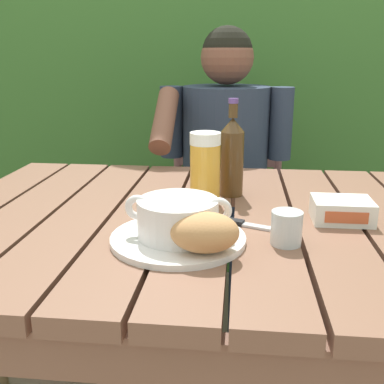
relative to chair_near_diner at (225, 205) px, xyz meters
The scene contains 12 objects.
dining_table 0.90m from the chair_near_diner, 91.72° to the right, with size 1.22×0.89×0.76m.
hedge_backdrop 0.81m from the chair_near_diner, 94.91° to the left, with size 3.97×0.79×2.60m.
chair_near_diner is the anchor object (origin of this frame).
person_eating 0.30m from the chair_near_diner, 90.84° to the right, with size 0.48×0.47×1.20m.
serving_plate 1.08m from the chair_near_diner, 93.25° to the right, with size 0.26×0.26×0.01m.
soup_bowl 1.09m from the chair_near_diner, 93.25° to the right, with size 0.20×0.15×0.08m.
bread_roll 1.15m from the chair_near_diner, 90.14° to the right, with size 0.13×0.10×0.07m.
beer_glass 0.88m from the chair_near_diner, 92.05° to the right, with size 0.07×0.07×0.17m.
beer_bottle 0.82m from the chair_near_diner, 87.22° to the right, with size 0.06×0.06×0.24m.
water_glass_small 1.09m from the chair_near_diner, 81.95° to the right, with size 0.06×0.06×0.07m.
butter_tub 0.98m from the chair_near_diner, 72.78° to the right, with size 0.13×0.10×0.05m.
table_knife 0.99m from the chair_near_diner, 86.15° to the right, with size 0.15×0.07×0.01m.
Camera 1 is at (0.08, -0.97, 1.10)m, focal length 42.52 mm.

